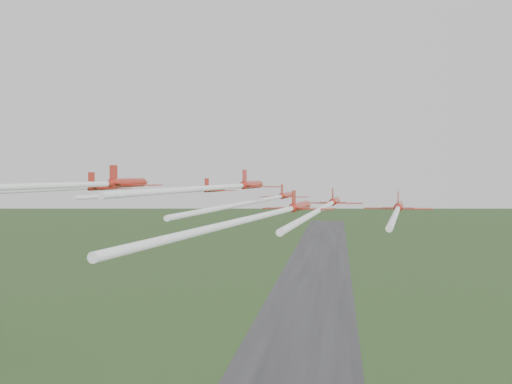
# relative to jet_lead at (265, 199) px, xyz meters

# --- Properties ---
(runway) EXTENTS (38.00, 900.00, 0.04)m
(runway) POSITION_rel_jet_lead_xyz_m (-0.61, 195.41, -50.97)
(runway) COLOR #303032
(runway) RESTS_ON ground
(jet_lead) EXTENTS (10.57, 66.31, 2.61)m
(jet_lead) POSITION_rel_jet_lead_xyz_m (0.00, 0.00, 0.00)
(jet_lead) COLOR #AF2619
(jet_row2_left) EXTENTS (12.22, 45.67, 2.37)m
(jet_row2_left) POSITION_rel_jet_lead_xyz_m (-11.95, -0.85, 1.33)
(jet_row2_left) COLOR #AF2619
(jet_row2_right) EXTENTS (9.07, 60.52, 2.68)m
(jet_row2_right) POSITION_rel_jet_lead_xyz_m (9.61, -11.55, -0.40)
(jet_row2_right) COLOR #AF2619
(jet_row3_left) EXTENTS (9.54, 51.26, 2.75)m
(jet_row3_left) POSITION_rel_jet_lead_xyz_m (-25.61, -15.72, 2.02)
(jet_row3_left) COLOR #AF2619
(jet_row3_mid) EXTENTS (10.78, 51.69, 2.78)m
(jet_row3_mid) POSITION_rel_jet_lead_xyz_m (-2.87, -16.61, 2.34)
(jet_row3_mid) COLOR #AF2619
(jet_row3_right) EXTENTS (9.67, 43.86, 2.84)m
(jet_row3_right) POSITION_rel_jet_lead_xyz_m (18.85, -14.11, -0.66)
(jet_row3_right) COLOR #AF2619
(jet_row4_left) EXTENTS (12.81, 68.50, 2.83)m
(jet_row4_left) POSITION_rel_jet_lead_xyz_m (-18.09, -36.49, 2.80)
(jet_row4_left) COLOR #AF2619
(jet_row4_right) EXTENTS (11.81, 55.22, 2.58)m
(jet_row4_right) POSITION_rel_jet_lead_xyz_m (4.60, -33.15, -0.03)
(jet_row4_right) COLOR #AF2619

